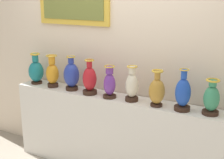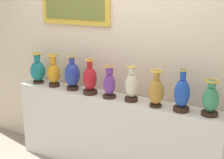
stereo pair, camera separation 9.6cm
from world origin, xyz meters
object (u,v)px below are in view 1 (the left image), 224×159
Objects in this scene: vase_violet at (109,84)px; vase_ochre at (157,91)px; vase_teal at (36,71)px; vase_ivory at (132,86)px; vase_amber at (52,73)px; vase_crimson at (90,80)px; vase_sapphire at (183,94)px; vase_jade at (211,99)px; vase_cobalt at (71,75)px.

vase_violet is 0.95× the size of vase_ochre.
vase_ivory is at bearing -0.71° from vase_teal.
vase_crimson is (0.53, -0.02, -0.00)m from vase_amber.
vase_sapphire reaches higher than vase_ochre.
vase_sapphire is at bearing -1.43° from vase_ivory.
vase_sapphire is 1.21× the size of vase_jade.
vase_amber is at bearing -179.99° from vase_ivory.
vase_sapphire reaches higher than vase_amber.
vase_jade is at bearing 4.08° from vase_ochre.
vase_violet is at bearing 179.84° from vase_ochre.
vase_teal is 0.96× the size of vase_cobalt.
vase_cobalt is 1.07× the size of vase_ivory.
vase_crimson is at bearing -5.96° from vase_cobalt.
vase_ivory is at bearing 4.47° from vase_violet.
vase_ivory is 1.01× the size of vase_ochre.
vase_ivory reaches higher than vase_jade.
vase_amber reaches higher than vase_jade.
vase_jade is at bearing 1.44° from vase_crimson.
vase_teal is 0.97× the size of vase_crimson.
vase_sapphire is (1.31, -0.02, -0.01)m from vase_cobalt.
vase_crimson reaches higher than vase_violet.
vase_cobalt is 1.18× the size of vase_jade.
vase_sapphire is (0.79, 0.01, 0.01)m from vase_violet.
vase_amber is 1.58m from vase_sapphire.
vase_cobalt is 1.31m from vase_sapphire.
vase_violet is (0.78, -0.02, -0.01)m from vase_amber.
vase_cobalt is at bearing 174.04° from vase_crimson.
vase_amber reaches higher than vase_ivory.
vase_violet is (0.51, -0.03, -0.02)m from vase_cobalt.
vase_teal is 0.27m from vase_amber.
vase_crimson is 1.05× the size of vase_ivory.
vase_cobalt is at bearing 178.96° from vase_sapphire.
vase_violet is at bearing -1.97° from vase_teal.
vase_crimson is at bearing 179.40° from vase_violet.
vase_crimson is 0.96× the size of vase_sapphire.
vase_cobalt is at bearing -179.82° from vase_jade.
vase_amber is 1.32m from vase_ochre.
vase_ochre reaches higher than vase_jade.
vase_ochre is at bearing -178.20° from vase_sapphire.
vase_violet is (0.25, -0.00, -0.01)m from vase_crimson.
vase_amber is 0.53m from vase_crimson.
vase_ochre is 0.26m from vase_sapphire.
vase_crimson is (0.26, -0.03, -0.01)m from vase_cobalt.
vase_teal is 1.13× the size of vase_jade.
vase_sapphire is (0.26, 0.01, 0.01)m from vase_ochre.
vase_teal is 0.99× the size of vase_amber.
vase_sapphire is at bearing 1.80° from vase_ochre.
vase_amber is at bearing 179.07° from vase_ochre.
vase_jade is at bearing -0.02° from vase_teal.
vase_ivory is at bearing 1.97° from vase_crimson.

